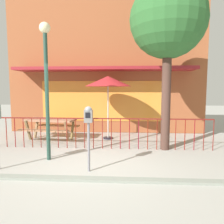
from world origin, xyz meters
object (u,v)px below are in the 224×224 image
object	(u,v)px
patio_umbrella	(108,82)
street_lamp	(46,70)
street_tree	(168,21)
picnic_table_left	(51,123)
parking_meter_far	(88,121)

from	to	relation	value
patio_umbrella	street_lamp	xyz separation A→B (m)	(-1.37, -2.51, 0.20)
street_tree	picnic_table_left	bearing A→B (deg)	165.04
patio_umbrella	street_tree	distance (m)	2.85
picnic_table_left	patio_umbrella	xyz separation A→B (m)	(2.10, 0.26, 1.52)
street_lamp	parking_meter_far	bearing A→B (deg)	-31.72
picnic_table_left	patio_umbrella	size ratio (longest dim) A/B	0.84
street_lamp	street_tree	bearing A→B (deg)	20.14
patio_umbrella	parking_meter_far	bearing A→B (deg)	-93.05
patio_umbrella	parking_meter_far	size ratio (longest dim) A/B	1.58
street_tree	street_lamp	xyz separation A→B (m)	(-3.24, -1.19, -1.50)
parking_meter_far	street_tree	bearing A→B (deg)	43.33
street_lamp	patio_umbrella	bearing A→B (deg)	61.38
parking_meter_far	street_lamp	distance (m)	1.84
patio_umbrella	street_lamp	distance (m)	2.87
picnic_table_left	parking_meter_far	distance (m)	3.60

